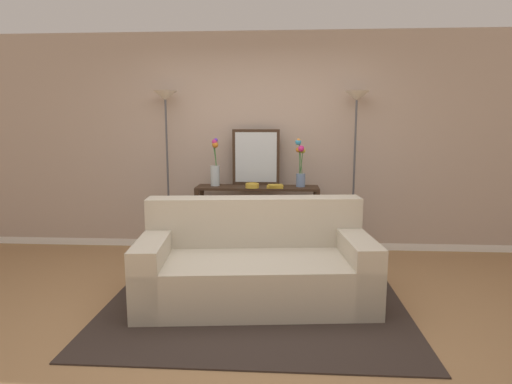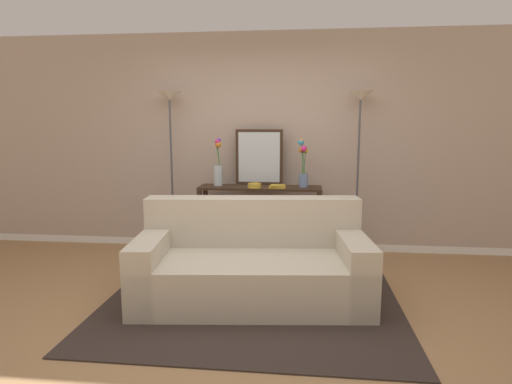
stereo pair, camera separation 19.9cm
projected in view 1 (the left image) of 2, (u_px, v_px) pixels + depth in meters
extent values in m
cube|color=#9E754C|center=(240.00, 320.00, 3.46)|extent=(16.00, 16.00, 0.02)
cube|color=white|center=(256.00, 243.00, 5.52)|extent=(12.00, 0.15, 0.09)
cube|color=#B29E8E|center=(256.00, 140.00, 5.31)|extent=(12.00, 0.14, 2.57)
cube|color=#332823|center=(255.00, 305.00, 3.72)|extent=(2.58, 2.02, 0.01)
cube|color=#BCB29E|center=(256.00, 279.00, 3.78)|extent=(2.10, 1.17, 0.42)
cube|color=#BCB29E|center=(254.00, 221.00, 4.07)|extent=(2.03, 0.46, 0.46)
cube|color=#BCB29E|center=(155.00, 270.00, 3.74)|extent=(0.34, 1.00, 0.60)
cube|color=#BCB29E|center=(355.00, 268.00, 3.80)|extent=(0.34, 1.00, 0.60)
cube|color=#382619|center=(257.00, 188.00, 5.02)|extent=(1.44, 0.36, 0.03)
cube|color=#382619|center=(257.00, 243.00, 5.13)|extent=(1.32, 0.31, 0.01)
cube|color=#382619|center=(197.00, 225.00, 4.98)|extent=(0.05, 0.05, 0.81)
cube|color=#382619|center=(317.00, 226.00, 4.89)|extent=(0.05, 0.05, 0.81)
cube|color=#382619|center=(202.00, 219.00, 5.28)|extent=(0.05, 0.05, 0.81)
cube|color=#382619|center=(315.00, 220.00, 5.20)|extent=(0.05, 0.05, 0.81)
cylinder|color=#4C4C51|center=(170.00, 251.00, 5.29)|extent=(0.26, 0.26, 0.02)
cylinder|color=#4C4C51|center=(168.00, 177.00, 5.15)|extent=(0.02, 0.02, 1.83)
cone|color=silver|center=(165.00, 95.00, 5.00)|extent=(0.28, 0.28, 0.10)
cylinder|color=#4C4C51|center=(351.00, 254.00, 5.16)|extent=(0.26, 0.26, 0.02)
cylinder|color=#4C4C51|center=(354.00, 179.00, 5.01)|extent=(0.02, 0.02, 1.81)
cone|color=silver|center=(357.00, 96.00, 4.86)|extent=(0.28, 0.28, 0.10)
cube|color=#382619|center=(256.00, 157.00, 5.12)|extent=(0.57, 0.02, 0.67)
cube|color=silver|center=(256.00, 157.00, 5.11)|extent=(0.50, 0.01, 0.60)
cylinder|color=silver|center=(215.00, 176.00, 5.07)|extent=(0.11, 0.11, 0.24)
cylinder|color=#3D7538|center=(215.00, 155.00, 5.01)|extent=(0.03, 0.02, 0.25)
sphere|color=orange|center=(215.00, 145.00, 4.98)|extent=(0.07, 0.07, 0.07)
cylinder|color=#3D7538|center=(215.00, 153.00, 5.01)|extent=(0.03, 0.02, 0.30)
sphere|color=#6031C2|center=(216.00, 140.00, 4.97)|extent=(0.05, 0.05, 0.05)
cylinder|color=#3D7538|center=(215.00, 154.00, 5.01)|extent=(0.05, 0.01, 0.28)
sphere|color=#D0317D|center=(214.00, 142.00, 4.97)|extent=(0.06, 0.06, 0.06)
cylinder|color=#6B84AD|center=(301.00, 180.00, 5.00)|extent=(0.11, 0.11, 0.15)
cylinder|color=#3D7538|center=(302.00, 162.00, 4.98)|extent=(0.04, 0.02, 0.27)
sphere|color=gold|center=(303.00, 150.00, 4.97)|extent=(0.07, 0.07, 0.07)
cylinder|color=#3D7538|center=(300.00, 158.00, 4.95)|extent=(0.01, 0.02, 0.37)
sphere|color=#379CC8|center=(298.00, 142.00, 4.92)|extent=(0.07, 0.07, 0.07)
cylinder|color=#3D7538|center=(300.00, 162.00, 4.96)|extent=(0.02, 0.04, 0.28)
sphere|color=orange|center=(298.00, 150.00, 4.93)|extent=(0.06, 0.06, 0.06)
cylinder|color=#3D7538|center=(301.00, 161.00, 4.94)|extent=(0.04, 0.01, 0.29)
sphere|color=#DE2B81|center=(301.00, 149.00, 4.90)|extent=(0.07, 0.07, 0.07)
cylinder|color=#3D7538|center=(300.00, 157.00, 4.95)|extent=(0.02, 0.05, 0.39)
sphere|color=orange|center=(298.00, 140.00, 4.91)|extent=(0.05, 0.05, 0.05)
cylinder|color=gold|center=(252.00, 186.00, 4.91)|extent=(0.16, 0.16, 0.04)
torus|color=gold|center=(252.00, 184.00, 4.91)|extent=(0.16, 0.16, 0.01)
cube|color=gold|center=(275.00, 187.00, 4.91)|extent=(0.19, 0.14, 0.02)
cube|color=gold|center=(276.00, 185.00, 4.90)|extent=(0.18, 0.15, 0.01)
cube|color=#BC3328|center=(211.00, 249.00, 5.18)|extent=(0.05, 0.13, 0.13)
cube|color=#2D2D33|center=(214.00, 250.00, 5.18)|extent=(0.03, 0.15, 0.10)
cube|color=slate|center=(217.00, 250.00, 5.17)|extent=(0.03, 0.14, 0.10)
cube|color=tan|center=(220.00, 250.00, 5.17)|extent=(0.05, 0.14, 0.10)
cube|color=#B77F33|center=(225.00, 250.00, 5.17)|extent=(0.06, 0.15, 0.12)
cube|color=silver|center=(230.00, 250.00, 5.16)|extent=(0.06, 0.17, 0.12)
cube|color=#6B3360|center=(234.00, 250.00, 5.16)|extent=(0.03, 0.16, 0.12)
cube|color=gold|center=(236.00, 251.00, 5.16)|extent=(0.02, 0.16, 0.10)
cube|color=#236033|center=(239.00, 250.00, 5.15)|extent=(0.05, 0.13, 0.12)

